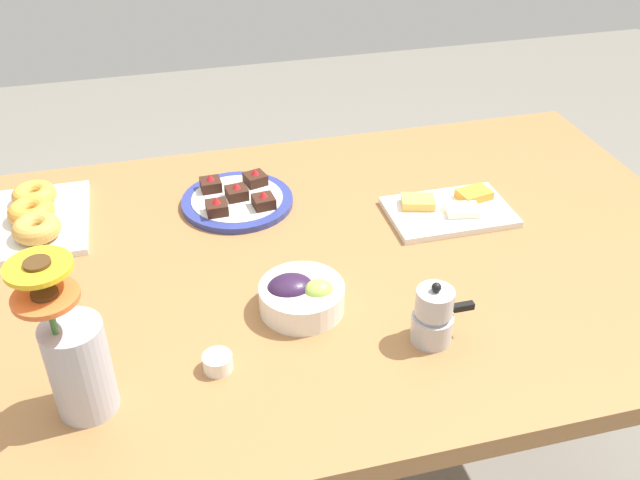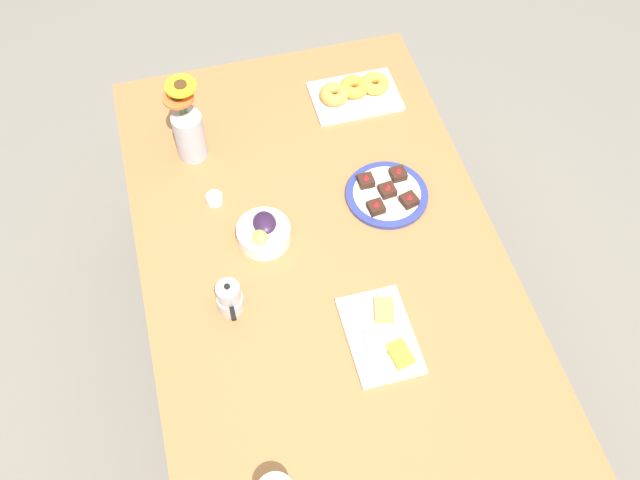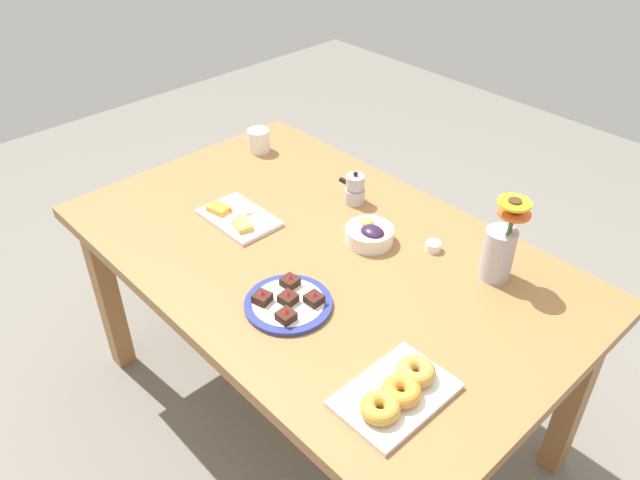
{
  "view_description": "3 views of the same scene",
  "coord_description": "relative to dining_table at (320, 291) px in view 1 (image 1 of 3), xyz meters",
  "views": [
    {
      "loc": [
        -0.28,
        -1.1,
        1.56
      ],
      "look_at": [
        0.0,
        0.0,
        0.78
      ],
      "focal_mm": 40.0,
      "sensor_mm": 36.0,
      "label": 1
    },
    {
      "loc": [
        1.05,
        -0.28,
        2.41
      ],
      "look_at": [
        0.0,
        0.0,
        0.78
      ],
      "focal_mm": 40.0,
      "sensor_mm": 36.0,
      "label": 2
    },
    {
      "loc": [
        -1.12,
        1.04,
        1.89
      ],
      "look_at": [
        0.0,
        0.0,
        0.78
      ],
      "focal_mm": 35.0,
      "sensor_mm": 36.0,
      "label": 3
    }
  ],
  "objects": [
    {
      "name": "dining_table",
      "position": [
        0.0,
        0.0,
        0.0
      ],
      "size": [
        1.6,
        1.0,
        0.74
      ],
      "color": "#9E6B3D",
      "rests_on": "ground_plane"
    },
    {
      "name": "grape_bowl",
      "position": [
        -0.07,
        -0.14,
        0.12
      ],
      "size": [
        0.15,
        0.15,
        0.07
      ],
      "color": "white",
      "rests_on": "dining_table"
    },
    {
      "name": "cheese_platter",
      "position": [
        0.31,
        0.08,
        0.1
      ],
      "size": [
        0.26,
        0.17,
        0.03
      ],
      "color": "white",
      "rests_on": "dining_table"
    },
    {
      "name": "croissant_platter",
      "position": [
        -0.54,
        0.26,
        0.11
      ],
      "size": [
        0.19,
        0.28,
        0.05
      ],
      "color": "white",
      "rests_on": "dining_table"
    },
    {
      "name": "jam_cup_honey",
      "position": [
        -0.24,
        -0.26,
        0.1
      ],
      "size": [
        0.05,
        0.05,
        0.03
      ],
      "color": "white",
      "rests_on": "dining_table"
    },
    {
      "name": "dessert_plate",
      "position": [
        -0.13,
        0.24,
        0.1
      ],
      "size": [
        0.24,
        0.24,
        0.05
      ],
      "color": "navy",
      "rests_on": "dining_table"
    },
    {
      "name": "flower_vase",
      "position": [
        -0.44,
        -0.29,
        0.18
      ],
      "size": [
        0.11,
        0.1,
        0.27
      ],
      "color": "#B2B2BC",
      "rests_on": "dining_table"
    },
    {
      "name": "moka_pot",
      "position": [
        0.12,
        -0.28,
        0.13
      ],
      "size": [
        0.11,
        0.07,
        0.12
      ],
      "color": "#B7B7BC",
      "rests_on": "dining_table"
    }
  ]
}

